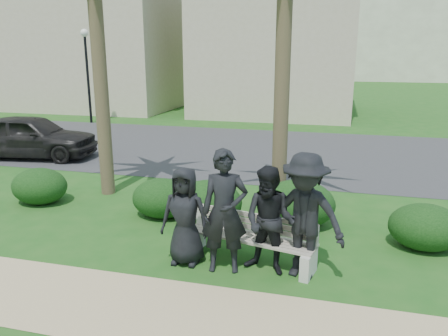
{
  "coord_description": "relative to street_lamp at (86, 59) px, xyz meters",
  "views": [
    {
      "loc": [
        2.39,
        -6.45,
        3.29
      ],
      "look_at": [
        0.44,
        1.0,
        1.23
      ],
      "focal_mm": 35.0,
      "sensor_mm": 36.0,
      "label": 1
    }
  ],
  "objects": [
    {
      "name": "street_lamp",
      "position": [
        0.0,
        0.0,
        0.0
      ],
      "size": [
        0.36,
        0.36,
        4.29
      ],
      "color": "black",
      "rests_on": "ground"
    },
    {
      "name": "stucco_bldg_left",
      "position": [
        -3.0,
        6.0,
        0.72
      ],
      "size": [
        10.4,
        8.4,
        7.3
      ],
      "color": "#BAAD8C",
      "rests_on": "ground"
    },
    {
      "name": "ground",
      "position": [
        9.0,
        -12.0,
        -2.94
      ],
      "size": [
        160.0,
        160.0,
        0.0
      ],
      "primitive_type": "plane",
      "color": "#1A5016",
      "rests_on": "ground"
    },
    {
      "name": "hedge_c",
      "position": [
        9.03,
        -10.62,
        -2.51
      ],
      "size": [
        1.33,
        1.1,
        0.87
      ],
      "primitive_type": "ellipsoid",
      "color": "black",
      "rests_on": "ground"
    },
    {
      "name": "man_a",
      "position": [
        9.17,
        -12.39,
        -2.16
      ],
      "size": [
        0.77,
        0.51,
        1.58
      ],
      "primitive_type": "imported",
      "rotation": [
        0.0,
        0.0,
        0.01
      ],
      "color": "black",
      "rests_on": "ground"
    },
    {
      "name": "hedge_f",
      "position": [
        12.97,
        -10.83,
        -2.54
      ],
      "size": [
        1.23,
        1.02,
        0.8
      ],
      "primitive_type": "ellipsoid",
      "color": "black",
      "rests_on": "ground"
    },
    {
      "name": "park_bench",
      "position": [
        10.14,
        -12.1,
        -2.61
      ],
      "size": [
        2.23,
        0.93,
        0.74
      ],
      "rotation": [
        0.0,
        0.0,
        -0.22
      ],
      "color": "gray",
      "rests_on": "ground"
    },
    {
      "name": "car_a",
      "position": [
        2.01,
        -6.81,
        -2.25
      ],
      "size": [
        4.23,
        2.18,
        1.38
      ],
      "primitive_type": "imported",
      "rotation": [
        0.0,
        0.0,
        1.71
      ],
      "color": "black",
      "rests_on": "ground"
    },
    {
      "name": "asphalt_street",
      "position": [
        9.0,
        -4.0,
        -2.94
      ],
      "size": [
        160.0,
        8.0,
        0.01
      ],
      "primitive_type": "cube",
      "color": "#2D2D30",
      "rests_on": "ground"
    },
    {
      "name": "hedge_e",
      "position": [
        10.76,
        -10.34,
        -2.48
      ],
      "size": [
        1.42,
        1.17,
        0.92
      ],
      "primitive_type": "ellipsoid",
      "color": "black",
      "rests_on": "ground"
    },
    {
      "name": "stucco_bldg_right",
      "position": [
        8.0,
        6.0,
        0.72
      ],
      "size": [
        8.4,
        8.4,
        7.3
      ],
      "color": "#BAAD8C",
      "rests_on": "ground"
    },
    {
      "name": "hedge_a",
      "position": [
        5.04,
        -10.49,
        -2.54
      ],
      "size": [
        1.25,
        1.03,
        0.82
      ],
      "primitive_type": "ellipsoid",
      "color": "black",
      "rests_on": "ground"
    },
    {
      "name": "man_b",
      "position": [
        9.83,
        -12.47,
        -1.98
      ],
      "size": [
        0.78,
        0.59,
        1.92
      ],
      "primitive_type": "imported",
      "rotation": [
        0.0,
        0.0,
        0.2
      ],
      "color": "black",
      "rests_on": "ground"
    },
    {
      "name": "man_c",
      "position": [
        10.5,
        -12.37,
        -2.11
      ],
      "size": [
        0.94,
        0.8,
        1.67
      ],
      "primitive_type": "imported",
      "rotation": [
        0.0,
        0.0,
        -0.23
      ],
      "color": "black",
      "rests_on": "ground"
    },
    {
      "name": "hedge_b",
      "position": [
        8.01,
        -10.56,
        -2.54
      ],
      "size": [
        1.24,
        1.03,
        0.81
      ],
      "primitive_type": "ellipsoid",
      "color": "black",
      "rests_on": "ground"
    },
    {
      "name": "footpath",
      "position": [
        9.0,
        -13.8,
        -2.94
      ],
      "size": [
        30.0,
        1.6,
        0.01
      ],
      "primitive_type": "cube",
      "color": "tan",
      "rests_on": "ground"
    },
    {
      "name": "man_d",
      "position": [
        11.01,
        -12.35,
        -1.99
      ],
      "size": [
        1.37,
        0.98,
        1.91
      ],
      "primitive_type": "imported",
      "rotation": [
        0.0,
        0.0,
        -0.24
      ],
      "color": "black",
      "rests_on": "ground"
    }
  ]
}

